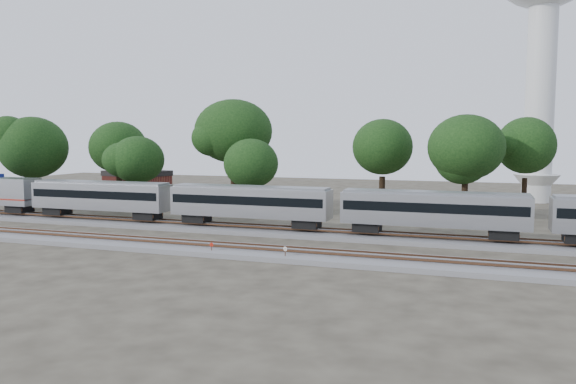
# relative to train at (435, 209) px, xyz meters

# --- Properties ---
(ground) EXTENTS (160.00, 160.00, 0.00)m
(ground) POSITION_rel_train_xyz_m (-18.30, -6.00, -3.08)
(ground) COLOR #383328
(ground) RESTS_ON ground
(track_far) EXTENTS (160.00, 5.00, 0.73)m
(track_far) POSITION_rel_train_xyz_m (-18.30, -0.00, -2.87)
(track_far) COLOR slate
(track_far) RESTS_ON ground
(track_near) EXTENTS (160.00, 5.00, 0.73)m
(track_near) POSITION_rel_train_xyz_m (-18.30, -10.00, -2.87)
(track_near) COLOR slate
(track_near) RESTS_ON ground
(train) EXTENTS (121.61, 2.96, 4.36)m
(train) POSITION_rel_train_xyz_m (0.00, 0.00, 0.00)
(train) COLOR #AEB0B5
(train) RESTS_ON ground
(switch_stand_red) EXTENTS (0.33, 0.06, 1.02)m
(switch_stand_red) POSITION_rel_train_xyz_m (-16.49, -11.47, -2.42)
(switch_stand_red) COLOR #512D19
(switch_stand_red) RESTS_ON ground
(switch_stand_white) EXTENTS (0.34, 0.18, 1.14)m
(switch_stand_white) POSITION_rel_train_xyz_m (-10.17, -11.59, -2.35)
(switch_stand_white) COLOR #512D19
(switch_stand_white) RESTS_ON ground
(switch_lever) EXTENTS (0.51, 0.32, 0.30)m
(switch_lever) POSITION_rel_train_xyz_m (-13.07, -11.94, -2.93)
(switch_lever) COLOR #512D19
(switch_lever) RESTS_ON ground
(brick_building) EXTENTS (10.43, 8.51, 4.37)m
(brick_building) POSITION_rel_train_xyz_m (-46.55, 22.83, -0.87)
(brick_building) COLOR maroon
(brick_building) RESTS_ON ground
(tree_0) EXTENTS (8.25, 8.25, 11.63)m
(tree_0) POSITION_rel_train_xyz_m (-53.11, 8.70, 5.02)
(tree_0) COLOR black
(tree_0) RESTS_ON ground
(tree_1) EXTENTS (8.26, 8.26, 11.64)m
(tree_1) POSITION_rel_train_xyz_m (-43.17, 13.63, 5.03)
(tree_1) COLOR black
(tree_1) RESTS_ON ground
(tree_2) EXTENTS (6.79, 6.79, 9.57)m
(tree_2) POSITION_rel_train_xyz_m (-36.99, 8.92, 3.57)
(tree_2) COLOR black
(tree_2) RESTS_ON ground
(tree_3) EXTENTS (10.42, 10.42, 14.69)m
(tree_3) POSITION_rel_train_xyz_m (-26.42, 14.66, 7.17)
(tree_3) COLOR black
(tree_3) RESTS_ON ground
(tree_4) EXTENTS (6.50, 6.50, 9.17)m
(tree_4) POSITION_rel_train_xyz_m (-21.88, 9.62, 3.30)
(tree_4) COLOR black
(tree_4) RESTS_ON ground
(tree_5) EXTENTS (8.39, 8.39, 11.83)m
(tree_5) POSITION_rel_train_xyz_m (-8.14, 20.37, 5.16)
(tree_5) COLOR black
(tree_5) RESTS_ON ground
(tree_6) EXTENTS (8.50, 8.50, 11.99)m
(tree_6) POSITION_rel_train_xyz_m (2.19, 13.75, 5.27)
(tree_6) COLOR black
(tree_6) RESTS_ON ground
(tree_7) EXTENTS (8.64, 8.64, 12.17)m
(tree_7) POSITION_rel_train_xyz_m (8.86, 21.54, 5.40)
(tree_7) COLOR black
(tree_7) RESTS_ON ground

